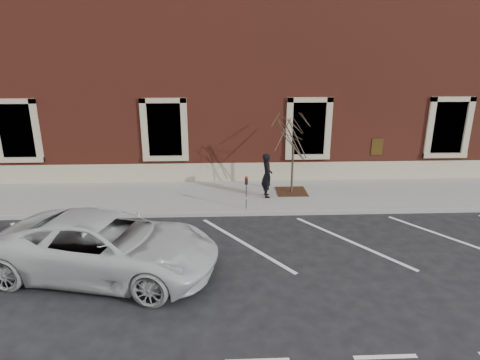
{
  "coord_description": "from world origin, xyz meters",
  "views": [
    {
      "loc": [
        -0.57,
        -13.01,
        5.42
      ],
      "look_at": [
        0.0,
        0.6,
        1.1
      ],
      "focal_mm": 30.0,
      "sensor_mm": 36.0,
      "label": 1
    }
  ],
  "objects_px": {
    "parking_meter": "(246,186)",
    "sapling": "(294,131)",
    "man": "(267,175)",
    "white_truck": "(107,245)"
  },
  "relations": [
    {
      "from": "parking_meter",
      "to": "sapling",
      "type": "height_order",
      "value": "sapling"
    },
    {
      "from": "man",
      "to": "sapling",
      "type": "relative_size",
      "value": 0.48
    },
    {
      "from": "man",
      "to": "sapling",
      "type": "height_order",
      "value": "sapling"
    },
    {
      "from": "man",
      "to": "parking_meter",
      "type": "bearing_deg",
      "value": 140.27
    },
    {
      "from": "parking_meter",
      "to": "white_truck",
      "type": "bearing_deg",
      "value": -154.41
    },
    {
      "from": "sapling",
      "to": "white_truck",
      "type": "height_order",
      "value": "sapling"
    },
    {
      "from": "man",
      "to": "white_truck",
      "type": "bearing_deg",
      "value": 133.18
    },
    {
      "from": "sapling",
      "to": "man",
      "type": "bearing_deg",
      "value": -155.08
    },
    {
      "from": "man",
      "to": "parking_meter",
      "type": "relative_size",
      "value": 1.41
    },
    {
      "from": "man",
      "to": "white_truck",
      "type": "xyz_separation_m",
      "value": [
        -4.62,
        -5.2,
        -0.21
      ]
    }
  ]
}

